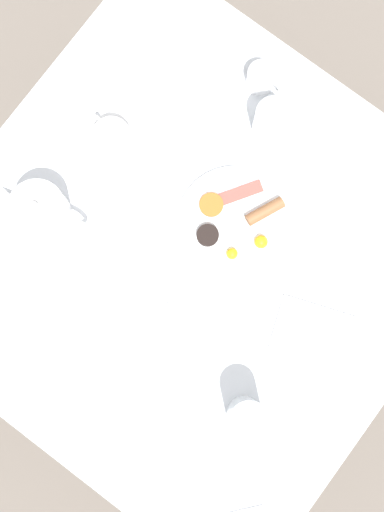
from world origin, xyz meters
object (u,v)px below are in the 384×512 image
Objects in this scene: fork_by_plate at (153,308)px; spoon_for_tea at (169,81)px; knife_by_plate at (27,327)px; napkin_folded at (312,334)px; breakfast_plate at (237,225)px; wine_glass_spare at (271,121)px; creamer_jug at (262,78)px; teapot_near at (41,211)px; water_glass_short at (247,417)px; teacup_with_saucer_left at (112,139)px.

fork_by_plate is 0.53m from spoon_for_tea.
fork_by_plate is at bearing 45.07° from knife_by_plate.
fork_by_plate is at bearing -152.38° from napkin_folded.
napkin_folded is (0.28, -0.10, -0.01)m from breakfast_plate.
wine_glass_spare is 0.50m from fork_by_plate.
breakfast_plate is at bearing -63.14° from creamer_jug.
teapot_near is 0.26m from knife_by_plate.
knife_by_plate is (-0.16, -0.69, -0.05)m from wine_glass_spare.
fork_by_plate is at bearing 167.90° from water_glass_short.
breakfast_plate is 0.38m from spoon_for_tea.
spoon_for_tea is (0.02, 0.19, -0.02)m from teacup_with_saucer_left.
spoon_for_tea is at bearing 123.06° from fork_by_plate.
knife_by_plate is at bearing -144.70° from napkin_folded.
water_glass_short reaches higher than teapot_near.
creamer_jug is at bearing 35.91° from spoon_for_tea.
breakfast_plate is at bearing -28.93° from spoon_for_tea.
teacup_with_saucer_left is 0.47m from knife_by_plate.
teacup_with_saucer_left is at bearing -113.49° from teapot_near.
teapot_near is 0.55m from wine_glass_spare.
napkin_folded is 1.35× the size of spoon_for_tea.
teacup_with_saucer_left is at bearing -177.90° from breakfast_plate.
wine_glass_spare reaches higher than spoon_for_tea.
water_glass_short reaches higher than wine_glass_spare.
creamer_jug reaches higher than napkin_folded.
knife_by_plate is (-0.50, -0.14, -0.07)m from water_glass_short.
teapot_near is at bearing -94.60° from spoon_for_tea.
creamer_jug is at bearing 59.41° from teacup_with_saucer_left.
water_glass_short is 1.25× the size of wine_glass_spare.
napkin_folded is 0.64m from knife_by_plate.
napkin_folded reaches higher than fork_by_plate.
knife_by_plate is at bearing -96.14° from creamer_jug.
water_glass_short reaches higher than knife_by_plate.
fork_by_plate is (0.04, -0.49, -0.05)m from wine_glass_spare.
napkin_folded reaches higher than knife_by_plate.
napkin_folded is at bearing -24.58° from spoon_for_tea.
breakfast_plate is at bearing 81.88° from fork_by_plate.
knife_by_plate is (-0.52, -0.37, -0.00)m from napkin_folded.
breakfast_plate reaches higher than napkin_folded.
spoon_for_tea is (-0.33, 0.18, -0.01)m from breakfast_plate.
breakfast_plate is 0.34m from creamer_jug.
napkin_folded is at bearing 173.73° from teapot_near.
teapot_near is 2.30× the size of creamer_jug.
teapot_near is at bearing 118.99° from knife_by_plate.
creamer_jug is (0.21, 0.55, -0.02)m from teapot_near.
teacup_with_saucer_left is (-0.34, -0.01, 0.02)m from breakfast_plate.
spoon_for_tea is at bearing -169.66° from wine_glass_spare.
spoon_for_tea is at bearing 139.22° from water_glass_short.
creamer_jug reaches higher than fork_by_plate.
water_glass_short reaches higher than napkin_folded.
wine_glass_spare is 0.72m from knife_by_plate.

